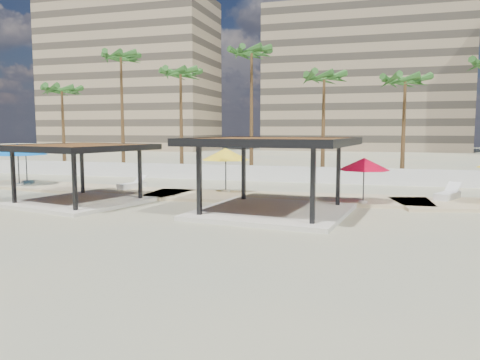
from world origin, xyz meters
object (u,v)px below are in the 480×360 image
(umbrella_a, at_px, (26,150))
(lounger_a, at_px, (132,185))
(lounger_b, at_px, (448,195))
(pavilion_central, at_px, (273,169))
(pavilion_west, at_px, (79,169))
(umbrella_c, at_px, (364,164))

(umbrella_a, distance_m, lounger_a, 9.40)
(umbrella_a, xyz_separation_m, lounger_a, (9.09, -0.97, -2.16))
(lounger_a, bearing_deg, lounger_b, -68.86)
(lounger_a, relative_size, lounger_b, 0.94)
(pavilion_central, distance_m, lounger_b, 10.65)
(pavilion_west, bearing_deg, umbrella_c, 26.05)
(pavilion_central, distance_m, umbrella_c, 5.29)
(pavilion_west, distance_m, lounger_a, 5.78)
(pavilion_central, xyz_separation_m, umbrella_c, (4.02, 3.44, 0.05))
(pavilion_west, relative_size, umbrella_c, 2.73)
(pavilion_central, relative_size, umbrella_c, 2.84)
(umbrella_a, relative_size, lounger_a, 1.70)
(umbrella_c, height_order, lounger_b, umbrella_c)
(umbrella_c, relative_size, lounger_b, 1.18)
(pavilion_central, xyz_separation_m, lounger_a, (-10.58, 5.61, -1.77))
(umbrella_c, bearing_deg, pavilion_west, -166.85)
(umbrella_a, bearing_deg, pavilion_central, -18.47)
(umbrella_a, relative_size, umbrella_c, 1.36)
(pavilion_west, height_order, lounger_a, pavilion_west)
(umbrella_c, distance_m, lounger_a, 14.87)
(lounger_a, distance_m, lounger_b, 19.02)
(umbrella_a, xyz_separation_m, umbrella_c, (23.69, -3.13, -0.34))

